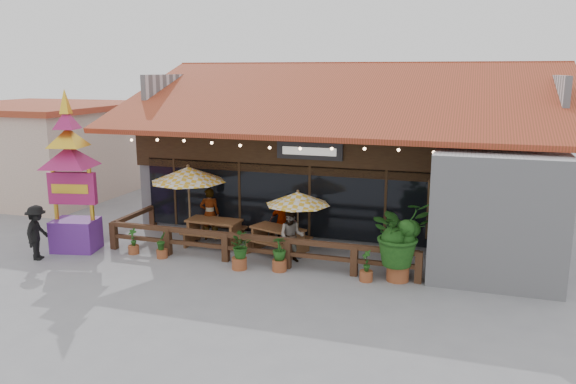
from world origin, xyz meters
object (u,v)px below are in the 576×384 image
(umbrella_left, at_px, (188,175))
(tropical_plant, at_px, (399,235))
(umbrella_right, at_px, (298,199))
(picnic_table_right, at_px, (278,236))
(picnic_table_left, at_px, (214,228))
(pedestrian, at_px, (37,233))
(thai_sign_tower, at_px, (70,161))

(umbrella_left, xyz_separation_m, tropical_plant, (7.16, -1.36, -1.03))
(umbrella_right, bearing_deg, tropical_plant, -18.20)
(umbrella_right, height_order, picnic_table_right, umbrella_right)
(picnic_table_left, height_order, tropical_plant, tropical_plant)
(picnic_table_left, bearing_deg, pedestrian, -145.92)
(umbrella_left, height_order, pedestrian, umbrella_left)
(umbrella_left, height_order, thai_sign_tower, thai_sign_tower)
(umbrella_left, relative_size, thai_sign_tower, 0.53)
(tropical_plant, relative_size, pedestrian, 1.36)
(tropical_plant, xyz_separation_m, pedestrian, (-10.85, -1.63, -0.47))
(umbrella_left, distance_m, umbrella_right, 3.94)
(umbrella_left, xyz_separation_m, picnic_table_right, (3.17, -0.06, -1.80))
(picnic_table_right, distance_m, pedestrian, 7.46)
(thai_sign_tower, bearing_deg, umbrella_left, 30.23)
(umbrella_left, bearing_deg, picnic_table_left, 6.06)
(umbrella_left, height_order, picnic_table_right, umbrella_left)
(umbrella_right, height_order, pedestrian, umbrella_right)
(tropical_plant, bearing_deg, picnic_table_right, 162.03)
(picnic_table_left, relative_size, thai_sign_tower, 0.33)
(thai_sign_tower, bearing_deg, picnic_table_right, 15.76)
(umbrella_left, bearing_deg, tropical_plant, -10.72)
(picnic_table_right, bearing_deg, pedestrian, -156.92)
(tropical_plant, height_order, pedestrian, tropical_plant)
(pedestrian, bearing_deg, thai_sign_tower, -41.48)
(thai_sign_tower, relative_size, pedestrian, 3.26)
(umbrella_right, bearing_deg, pedestrian, -160.44)
(picnic_table_left, bearing_deg, thai_sign_tower, -154.27)
(picnic_table_left, xyz_separation_m, pedestrian, (-4.54, -3.07, 0.28))
(picnic_table_right, xyz_separation_m, tropical_plant, (3.99, -1.30, 0.77))
(pedestrian, bearing_deg, tropical_plant, -98.47)
(picnic_table_left, distance_m, pedestrian, 5.49)
(umbrella_right, xyz_separation_m, thai_sign_tower, (-7.07, -1.56, 1.07))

